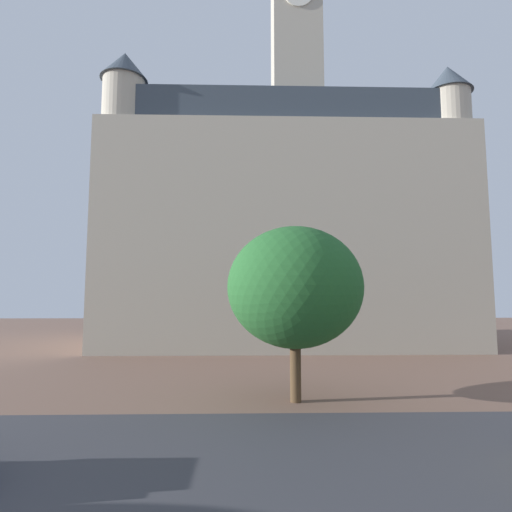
{
  "coord_description": "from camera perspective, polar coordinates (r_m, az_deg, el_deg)",
  "views": [
    {
      "loc": [
        -0.61,
        -0.95,
        3.55
      ],
      "look_at": [
        -0.3,
        11.15,
        4.78
      ],
      "focal_mm": 28.63,
      "sensor_mm": 36.0,
      "label": 1
    }
  ],
  "objects": [
    {
      "name": "ground_plane",
      "position": [
        11.52,
        1.77,
        -23.75
      ],
      "size": [
        120.0,
        120.0,
        0.0
      ],
      "primitive_type": "plane",
      "color": "brown"
    },
    {
      "name": "street_asphalt_strip",
      "position": [
        10.23,
        2.25,
        -26.1
      ],
      "size": [
        120.0,
        6.74,
        0.0
      ],
      "primitive_type": "cube",
      "color": "#38383D",
      "rests_on": "ground_plane"
    },
    {
      "name": "landmark_building",
      "position": [
        33.2,
        3.75,
        4.36
      ],
      "size": [
        25.84,
        14.78,
        35.26
      ],
      "color": "#B2A893",
      "rests_on": "ground_plane"
    },
    {
      "name": "tree_curb_far",
      "position": [
        14.41,
        5.43,
        -4.35
      ],
      "size": [
        4.74,
        4.74,
        6.05
      ],
      "color": "#4C3823",
      "rests_on": "ground_plane"
    }
  ]
}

